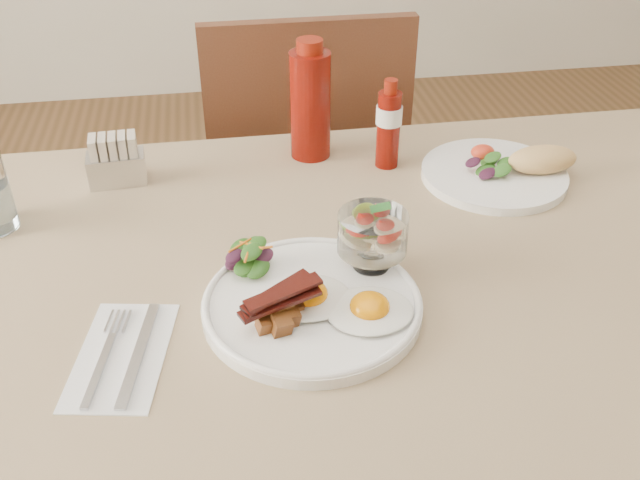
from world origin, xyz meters
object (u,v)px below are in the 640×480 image
chair_far (303,179)px  hot_sauce_bottle (389,125)px  main_plate (312,305)px  fruit_cup (373,233)px  table (366,319)px  ketchup_bottle (310,103)px  second_plate (505,170)px  sugar_caddy (116,162)px

chair_far → hot_sauce_bottle: (0.10, -0.37, 0.30)m
main_plate → fruit_cup: (0.09, 0.06, 0.06)m
table → ketchup_bottle: (-0.03, 0.35, 0.19)m
table → ketchup_bottle: ketchup_bottle is taller
table → main_plate: 0.15m
fruit_cup → hot_sauce_bottle: size_ratio=0.61×
second_plate → ketchup_bottle: 0.35m
chair_far → fruit_cup: chair_far is taller
table → sugar_caddy: size_ratio=14.04×
second_plate → chair_far: bearing=122.0°
fruit_cup → second_plate: 0.36m
fruit_cup → ketchup_bottle: ketchup_bottle is taller
ketchup_bottle → sugar_caddy: 0.34m
main_plate → sugar_caddy: 0.46m
ketchup_bottle → hot_sauce_bottle: size_ratio=1.34×
chair_far → second_plate: size_ratio=3.57×
chair_far → sugar_caddy: chair_far is taller
hot_sauce_bottle → table: bearing=-108.2°
chair_far → second_plate: 0.58m
table → fruit_cup: 0.16m
table → sugar_caddy: (-0.36, 0.30, 0.13)m
ketchup_bottle → table: bearing=-85.6°
table → hot_sauce_bottle: 0.35m
main_plate → second_plate: size_ratio=1.08×
main_plate → second_plate: second_plate is taller
main_plate → hot_sauce_bottle: (0.19, 0.36, 0.07)m
main_plate → hot_sauce_bottle: hot_sauce_bottle is taller
hot_sauce_bottle → fruit_cup: bearing=-107.5°
main_plate → fruit_cup: bearing=34.4°
hot_sauce_bottle → sugar_caddy: hot_sauce_bottle is taller
table → hot_sauce_bottle: hot_sauce_bottle is taller
main_plate → sugar_caddy: bearing=125.2°
table → hot_sauce_bottle: bearing=71.8°
hot_sauce_bottle → second_plate: bearing=-22.8°
second_plate → main_plate: bearing=-142.2°
fruit_cup → ketchup_bottle: 0.36m
table → ketchup_bottle: 0.40m
main_plate → sugar_caddy: size_ratio=2.96×
table → sugar_caddy: sugar_caddy is taller
chair_far → hot_sauce_bottle: bearing=-75.5°
table → fruit_cup: (0.00, -0.01, 0.16)m
fruit_cup → hot_sauce_bottle: (0.10, 0.30, 0.01)m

